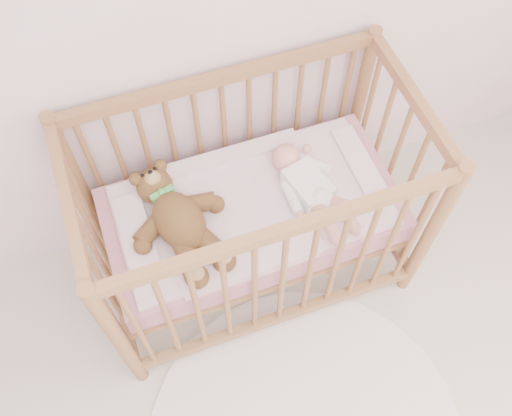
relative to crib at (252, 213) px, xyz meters
name	(u,v)px	position (x,y,z in m)	size (l,w,h in m)	color
crib	(252,213)	(0.00, 0.00, 0.00)	(1.36, 0.76, 1.00)	#9F6443
mattress	(252,215)	(0.00, 0.00, -0.01)	(1.22, 0.62, 0.13)	pink
blanket	(252,206)	(0.00, 0.00, 0.06)	(1.10, 0.58, 0.06)	#F2A7C3
baby	(308,183)	(0.24, -0.02, 0.14)	(0.26, 0.54, 0.13)	white
teddy_bear	(179,222)	(-0.31, -0.02, 0.15)	(0.42, 0.59, 0.16)	brown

